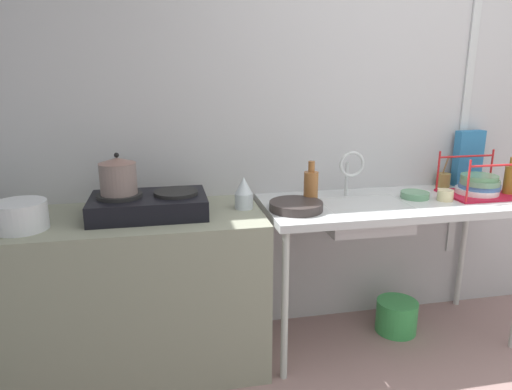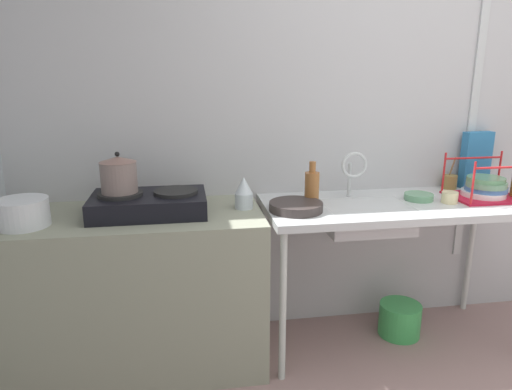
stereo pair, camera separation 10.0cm
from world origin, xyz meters
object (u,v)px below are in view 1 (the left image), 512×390
object	(u,v)px
bottle_by_rack	(510,180)
cereal_box	(468,158)
pot_beside_stove	(20,216)
pot_on_left_burner	(118,176)
bottle_by_sink	(311,187)
cup_by_rack	(445,195)
small_bowl_on_drainboard	(415,195)
dish_rack	(479,186)
utensil_jar	(443,180)
stove	(149,205)
percolator	(244,193)
sink_basin	(364,216)
faucet	(351,167)
frying_pan	(296,206)
bucket_on_floor	(396,316)

from	to	relation	value
bottle_by_rack	cereal_box	world-z (taller)	cereal_box
pot_beside_stove	bottle_by_rack	xyz separation A→B (m)	(2.61, 0.08, 0.03)
pot_on_left_burner	bottle_by_sink	bearing A→B (deg)	2.04
cup_by_rack	small_bowl_on_drainboard	size ratio (longest dim) A/B	0.55
dish_rack	small_bowl_on_drainboard	bearing A→B (deg)	176.58
cereal_box	bottle_by_sink	bearing A→B (deg)	-174.35
cereal_box	utensil_jar	bearing A→B (deg)	178.58
stove	cup_by_rack	world-z (taller)	stove
bottle_by_sink	cup_by_rack	bearing A→B (deg)	-6.78
pot_on_left_burner	percolator	distance (m)	0.64
sink_basin	small_bowl_on_drainboard	xyz separation A→B (m)	(0.33, 0.06, 0.09)
faucet	bottle_by_sink	xyz separation A→B (m)	(-0.26, -0.07, -0.08)
pot_on_left_burner	percolator	size ratio (longest dim) A/B	1.21
pot_on_left_burner	cup_by_rack	distance (m)	1.76
faucet	bottle_by_rack	size ratio (longest dim) A/B	1.21
percolator	small_bowl_on_drainboard	size ratio (longest dim) A/B	1.06
utensil_jar	percolator	bearing A→B (deg)	-170.45
sink_basin	faucet	bearing A→B (deg)	104.68
small_bowl_on_drainboard	frying_pan	bearing A→B (deg)	-172.53
cup_by_rack	bucket_on_floor	distance (m)	0.81
stove	dish_rack	world-z (taller)	dish_rack
sink_basin	utensil_jar	size ratio (longest dim) A/B	2.29
dish_rack	faucet	bearing A→B (deg)	172.34
utensil_jar	bucket_on_floor	world-z (taller)	utensil_jar
frying_pan	bottle_by_rack	size ratio (longest dim) A/B	1.24
frying_pan	sink_basin	bearing A→B (deg)	5.63
cup_by_rack	cereal_box	bearing A→B (deg)	41.83
percolator	dish_rack	distance (m)	1.38
pot_on_left_burner	pot_beside_stove	xyz separation A→B (m)	(-0.43, -0.11, -0.14)
faucet	bottle_by_rack	distance (m)	0.94
cereal_box	pot_beside_stove	bearing A→B (deg)	-177.36
sink_basin	bottle_by_rack	distance (m)	0.91
dish_rack	stove	bearing A→B (deg)	-179.84
stove	cup_by_rack	distance (m)	1.62
bottle_by_rack	bottle_by_sink	bearing A→B (deg)	177.09
cereal_box	dish_rack	bearing A→B (deg)	-115.91
dish_rack	bottle_by_sink	xyz separation A→B (m)	(-1.01, 0.03, 0.04)
dish_rack	utensil_jar	size ratio (longest dim) A/B	1.89
stove	dish_rack	xyz separation A→B (m)	(1.87, 0.01, 0.00)
cup_by_rack	bottle_by_rack	distance (m)	0.43
percolator	bucket_on_floor	distance (m)	1.26
cereal_box	utensil_jar	world-z (taller)	cereal_box
stove	dish_rack	bearing A→B (deg)	0.16
bucket_on_floor	small_bowl_on_drainboard	bearing A→B (deg)	-4.90
pot_on_left_burner	frying_pan	size ratio (longest dim) A/B	0.73
faucet	cereal_box	distance (m)	0.86
percolator	bottle_by_sink	world-z (taller)	bottle_by_sink
bottle_by_rack	pot_on_left_burner	bearing A→B (deg)	179.35
cup_by_rack	bottle_by_rack	world-z (taller)	bottle_by_rack
pot_on_left_burner	cereal_box	bearing A→B (deg)	6.87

